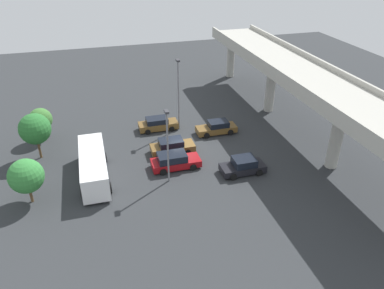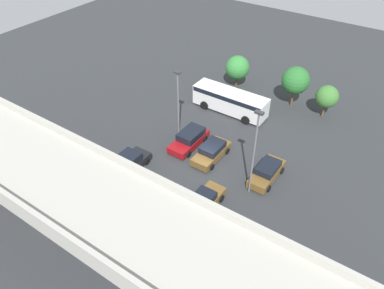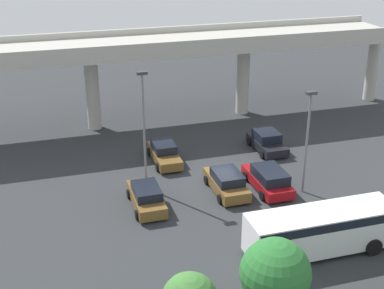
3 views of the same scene
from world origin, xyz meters
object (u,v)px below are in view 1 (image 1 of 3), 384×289
at_px(parked_car_3, 175,161).
at_px(lamp_post_mid_lot, 168,141).
at_px(lamp_post_near_aisle, 178,90).
at_px(shuttle_bus, 93,164).
at_px(tree_front_right, 26,176).
at_px(tree_front_left, 41,119).
at_px(tree_front_centre, 35,129).
at_px(parked_car_1, 217,128).
at_px(parked_car_4, 243,166).
at_px(parked_car_0, 158,124).
at_px(parked_car_2, 172,146).

relative_size(parked_car_3, lamp_post_mid_lot, 0.67).
height_order(lamp_post_near_aisle, lamp_post_mid_lot, lamp_post_near_aisle).
bearing_deg(shuttle_bus, lamp_post_near_aisle, -52.48).
distance_m(shuttle_bus, tree_front_right, 5.99).
bearing_deg(shuttle_bus, tree_front_left, 28.60).
bearing_deg(tree_front_centre, parked_car_1, 90.54).
bearing_deg(lamp_post_mid_lot, shuttle_bus, -109.70).
distance_m(lamp_post_mid_lot, tree_front_right, 12.25).
bearing_deg(parked_car_1, tree_front_right, 21.53).
bearing_deg(parked_car_3, parked_car_4, -23.32).
height_order(parked_car_3, lamp_post_mid_lot, lamp_post_mid_lot).
bearing_deg(tree_front_right, lamp_post_mid_lot, 89.04).
height_order(parked_car_0, tree_front_centre, tree_front_centre).
bearing_deg(tree_front_centre, tree_front_left, 177.45).
relative_size(lamp_post_near_aisle, tree_front_centre, 1.71).
relative_size(parked_car_0, parked_car_2, 1.00).
height_order(parked_car_2, shuttle_bus, shuttle_bus).
distance_m(tree_front_left, tree_front_centre, 3.90).
xyz_separation_m(parked_car_1, tree_front_left, (-3.65, -19.23, 1.90)).
xyz_separation_m(parked_car_1, parked_car_3, (5.84, -6.45, 0.05)).
height_order(parked_car_2, parked_car_4, parked_car_4).
bearing_deg(shuttle_bus, parked_car_3, -91.95).
bearing_deg(shuttle_bus, parked_car_1, -68.58).
relative_size(parked_car_2, tree_front_right, 1.11).
relative_size(parked_car_2, parked_car_3, 0.95).
xyz_separation_m(lamp_post_mid_lot, tree_front_right, (-0.20, -12.14, -1.65)).
xyz_separation_m(parked_car_0, parked_car_2, (5.72, 0.39, 0.02)).
xyz_separation_m(parked_car_0, shuttle_bus, (8.37, -7.80, 0.82)).
xyz_separation_m(lamp_post_mid_lot, tree_front_left, (-11.61, -11.71, -1.70)).
bearing_deg(parked_car_0, tree_front_left, 176.22).
bearing_deg(lamp_post_mid_lot, lamp_post_near_aisle, 160.82).
xyz_separation_m(parked_car_0, parked_car_4, (11.31, 6.15, 0.02)).
xyz_separation_m(parked_car_4, lamp_post_near_aisle, (-10.80, -3.70, 4.18)).
relative_size(parked_car_0, tree_front_left, 1.19).
distance_m(parked_car_2, parked_car_4, 8.02).
bearing_deg(parked_car_2, shuttle_bus, -162.04).
bearing_deg(parked_car_2, lamp_post_near_aisle, 68.47).
relative_size(tree_front_left, tree_front_right, 0.93).
relative_size(lamp_post_mid_lot, tree_front_right, 1.75).
xyz_separation_m(parked_car_2, tree_front_right, (4.84, -13.65, 1.92)).
bearing_deg(parked_car_2, tree_front_centre, 168.46).
height_order(parked_car_0, lamp_post_near_aisle, lamp_post_near_aisle).
xyz_separation_m(lamp_post_near_aisle, tree_front_right, (10.06, -15.71, -2.26)).
xyz_separation_m(shuttle_bus, tree_front_left, (-9.22, -5.03, 1.06)).
xyz_separation_m(parked_car_0, parked_car_1, (2.80, 6.40, -0.01)).
bearing_deg(parked_car_0, tree_front_right, -141.47).
distance_m(parked_car_3, parked_car_4, 6.74).
xyz_separation_m(parked_car_3, tree_front_centre, (-5.65, -12.95, 2.58)).
bearing_deg(parked_car_3, lamp_post_mid_lot, -116.77).
height_order(parked_car_0, tree_front_left, tree_front_left).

